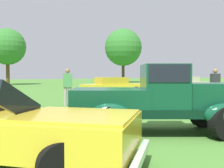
{
  "coord_description": "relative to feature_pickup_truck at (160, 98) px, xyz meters",
  "views": [
    {
      "loc": [
        -3.26,
        -5.87,
        1.49
      ],
      "look_at": [
        0.14,
        1.8,
        1.15
      ],
      "focal_mm": 43.75,
      "sensor_mm": 36.0,
      "label": 1
    }
  ],
  "objects": [
    {
      "name": "ground_plane",
      "position": [
        -0.55,
        0.2,
        -0.87
      ],
      "size": [
        120.0,
        120.0,
        0.0
      ],
      "primitive_type": "plane",
      "color": "#4C8433"
    },
    {
      "name": "treeline_center",
      "position": [
        -1.93,
        30.52,
        3.85
      ],
      "size": [
        4.5,
        4.5,
        6.98
      ],
      "color": "brown",
      "rests_on": "ground_plane"
    },
    {
      "name": "neighbor_convertible",
      "position": [
        -3.51,
        -1.04,
        -0.29
      ],
      "size": [
        4.47,
        3.98,
        1.4
      ],
      "color": "yellow",
      "rests_on": "ground_plane"
    },
    {
      "name": "treeline_mid_right",
      "position": [
        14.67,
        31.81,
        4.5
      ],
      "size": [
        5.65,
        5.65,
        8.21
      ],
      "color": "#47331E",
      "rests_on": "ground_plane"
    },
    {
      "name": "spectator_between_cars",
      "position": [
        -0.68,
        6.35,
        0.05
      ],
      "size": [
        0.45,
        0.34,
        1.69
      ],
      "color": "#9E998E",
      "rests_on": "ground_plane"
    },
    {
      "name": "show_car_yellow",
      "position": [
        3.17,
        9.9,
        -0.27
      ],
      "size": [
        3.93,
        1.75,
        1.22
      ],
      "color": "yellow",
      "rests_on": "ground_plane"
    },
    {
      "name": "show_car_cream",
      "position": [
        9.17,
        10.43,
        -0.27
      ],
      "size": [
        4.57,
        2.43,
        1.22
      ],
      "color": "beige",
      "rests_on": "ground_plane"
    },
    {
      "name": "feature_pickup_truck",
      "position": [
        0.0,
        0.0,
        0.0
      ],
      "size": [
        4.48,
        3.08,
        1.7
      ],
      "color": "black",
      "rests_on": "ground_plane"
    },
    {
      "name": "spectator_near_truck",
      "position": [
        5.59,
        3.85,
        0.05
      ],
      "size": [
        0.42,
        0.28,
        1.69
      ],
      "color": "#383838",
      "rests_on": "ground_plane"
    }
  ]
}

